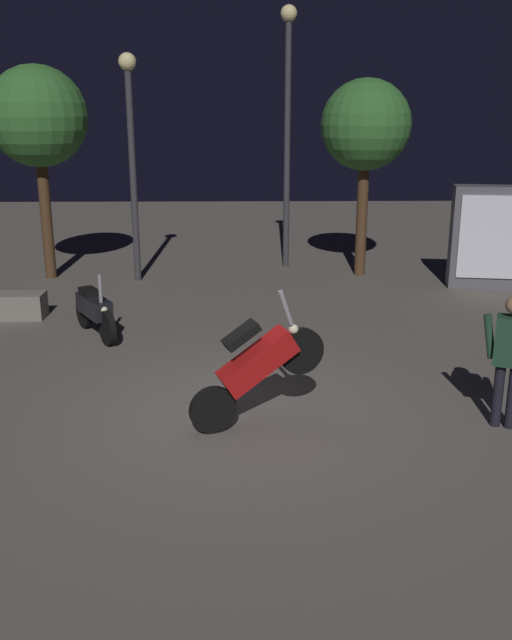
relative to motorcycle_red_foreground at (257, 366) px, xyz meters
The scene contains 9 objects.
ground_plane 0.84m from the motorcycle_red_foreground, 120.18° to the left, with size 40.00×40.00×0.00m, color #605951.
motorcycle_red_foreground is the anchor object (origin of this frame).
motorcycle_black_parked_left 4.31m from the motorcycle_red_foreground, 127.16° to the left, with size 0.94×1.47×1.11m.
person_rider_beside 2.91m from the motorcycle_red_foreground, ahead, with size 0.65×0.36×1.60m.
streetlamp_near 9.08m from the motorcycle_red_foreground, 84.38° to the left, with size 0.36×0.36×5.70m.
streetlamp_far 8.02m from the motorcycle_red_foreground, 108.56° to the left, with size 0.36×0.36×4.66m.
tree_left_bg 8.48m from the motorcycle_red_foreground, 72.39° to the left, with size 1.91×1.91×4.21m.
tree_center_bg 9.14m from the motorcycle_red_foreground, 120.21° to the left, with size 2.07×2.07×4.46m.
kiosk_billboard 8.17m from the motorcycle_red_foreground, 52.96° to the left, with size 1.66×0.76×2.10m.
Camera 1 is at (0.04, -7.99, 3.65)m, focal length 39.50 mm.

